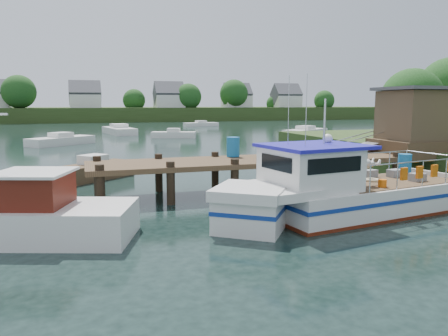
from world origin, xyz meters
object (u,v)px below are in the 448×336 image
object	(u,v)px
work_boat	(6,217)
moored_b	(174,134)
lobster_boat	(338,192)
moored_a	(61,140)
moored_far	(201,124)
moored_rowboat	(94,170)
moored_c	(305,132)
dock	(369,136)
moored_d	(119,130)

from	to	relation	value
work_boat	moored_b	distance (m)	36.08
lobster_boat	work_boat	size ratio (longest dim) A/B	1.29
moored_a	moored_b	distance (m)	12.41
work_boat	moored_far	size ratio (longest dim) A/B	1.27
work_boat	moored_rowboat	xyz separation A→B (m)	(2.57, 9.24, -0.17)
moored_a	moored_far	bearing A→B (deg)	32.79
moored_c	dock	bearing A→B (deg)	-136.78
work_boat	moored_a	distance (m)	29.17
moored_far	moored_a	xyz separation A→B (m)	(-20.69, -28.09, 0.06)
dock	moored_d	distance (m)	39.06
moored_c	moored_d	world-z (taller)	moored_d
lobster_boat	moored_far	xyz separation A→B (m)	(11.03, 58.03, -0.47)
lobster_boat	moored_a	distance (m)	31.46
lobster_boat	moored_c	size ratio (longest dim) A/B	1.35
moored_far	moored_rowboat	bearing A→B (deg)	-133.84
work_boat	moored_c	bearing A→B (deg)	69.44
lobster_boat	moored_a	size ratio (longest dim) A/B	1.59
lobster_boat	moored_c	bearing A→B (deg)	54.24
dock	lobster_boat	distance (m)	6.86
moored_rowboat	moored_d	distance (m)	33.18
moored_far	moored_d	bearing A→B (deg)	-156.75
moored_b	moored_c	world-z (taller)	moored_c
work_boat	moored_b	size ratio (longest dim) A/B	1.48
lobster_boat	moored_rowboat	world-z (taller)	lobster_boat
work_boat	moored_b	xyz separation A→B (m)	(11.67, 34.14, -0.24)
work_boat	moored_d	xyz separation A→B (m)	(6.50, 42.19, -0.16)
dock	moored_rowboat	world-z (taller)	dock
moored_far	moored_b	size ratio (longest dim) A/B	1.17
dock	moored_d	world-z (taller)	dock
dock	lobster_boat	world-z (taller)	lobster_boat
moored_rowboat	moored_c	bearing A→B (deg)	33.42
work_boat	moored_a	xyz separation A→B (m)	(0.30, 29.16, -0.20)
moored_far	moored_c	size ratio (longest dim) A/B	0.82
moored_c	work_boat	bearing A→B (deg)	-152.55
moored_far	moored_b	world-z (taller)	moored_b
moored_a	moored_b	world-z (taller)	moored_a
moored_rowboat	moored_far	xyz separation A→B (m)	(18.42, 48.01, -0.10)
lobster_boat	moored_c	world-z (taller)	lobster_boat
moored_rowboat	moored_d	world-z (taller)	moored_d
moored_b	lobster_boat	bearing A→B (deg)	-108.29
moored_rowboat	moored_c	xyz separation A→B (m)	(24.95, 24.37, -0.04)
moored_rowboat	moored_a	xyz separation A→B (m)	(-2.27, 19.92, -0.03)
dock	lobster_boat	bearing A→B (deg)	-134.18
dock	moored_c	world-z (taller)	dock
work_boat	lobster_boat	bearing A→B (deg)	14.28
lobster_boat	moored_far	bearing A→B (deg)	70.53
moored_c	moored_d	xyz separation A→B (m)	(-21.02, 8.58, 0.06)
dock	moored_d	bearing A→B (deg)	102.04
moored_a	work_boat	bearing A→B (deg)	-111.42
moored_a	moored_b	size ratio (longest dim) A/B	1.20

